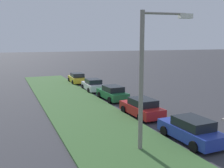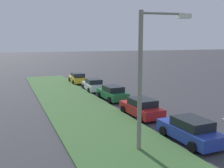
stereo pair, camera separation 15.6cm
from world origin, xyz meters
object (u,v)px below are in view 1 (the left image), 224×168
at_px(parked_car_green, 112,93).
at_px(streetlight, 148,71).
at_px(parked_car_white, 93,85).
at_px(parked_car_blue, 191,130).
at_px(parked_car_red, 142,108).
at_px(parked_car_yellow, 77,78).

bearing_deg(parked_car_green, streetlight, 163.47).
distance_m(parked_car_white, streetlight, 18.22).
relative_size(parked_car_blue, parked_car_white, 1.00).
bearing_deg(streetlight, parked_car_white, -9.09).
distance_m(parked_car_green, parked_car_white, 5.49).
height_order(parked_car_red, streetlight, streetlight).
relative_size(parked_car_red, streetlight, 0.58).
bearing_deg(streetlight, parked_car_yellow, -6.09).
height_order(parked_car_yellow, streetlight, streetlight).
bearing_deg(parked_car_red, streetlight, 150.80).
xyz_separation_m(parked_car_red, parked_car_green, (6.35, -0.13, 0.00)).
xyz_separation_m(parked_car_green, parked_car_white, (5.49, 0.27, 0.00)).
relative_size(parked_car_white, parked_car_yellow, 1.00).
relative_size(parked_car_green, parked_car_yellow, 1.00).
xyz_separation_m(parked_car_red, parked_car_yellow, (18.32, 0.39, 0.00)).
relative_size(parked_car_blue, parked_car_green, 0.99).
relative_size(parked_car_yellow, streetlight, 0.58).
height_order(parked_car_white, streetlight, streetlight).
bearing_deg(parked_car_yellow, streetlight, 175.83).
relative_size(parked_car_red, parked_car_yellow, 1.00).
bearing_deg(parked_car_white, parked_car_red, -177.32).
xyz_separation_m(parked_car_green, streetlight, (-12.13, 3.09, 3.67)).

